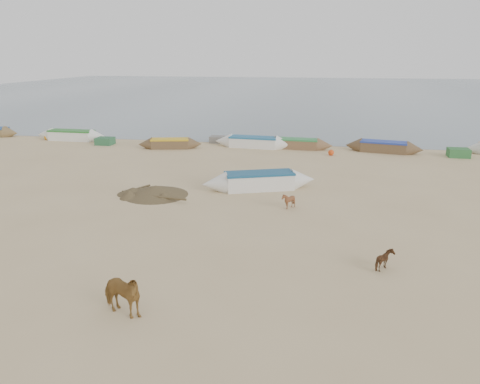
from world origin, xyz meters
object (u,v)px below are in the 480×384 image
(cow_adult, at_px, (121,295))
(calf_front, at_px, (288,201))
(calf_right, at_px, (385,261))
(near_canoe, at_px, (259,181))

(cow_adult, xyz_separation_m, calf_front, (3.95, 10.85, -0.28))
(calf_front, distance_m, calf_right, 7.45)
(cow_adult, height_order, near_canoe, cow_adult)
(cow_adult, xyz_separation_m, calf_right, (7.92, 4.55, -0.31))
(cow_adult, distance_m, calf_right, 9.14)
(cow_adult, relative_size, calf_right, 2.19)
(near_canoe, bearing_deg, calf_right, -79.13)
(calf_front, distance_m, near_canoe, 3.70)
(cow_adult, height_order, calf_right, cow_adult)
(calf_front, height_order, near_canoe, near_canoe)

